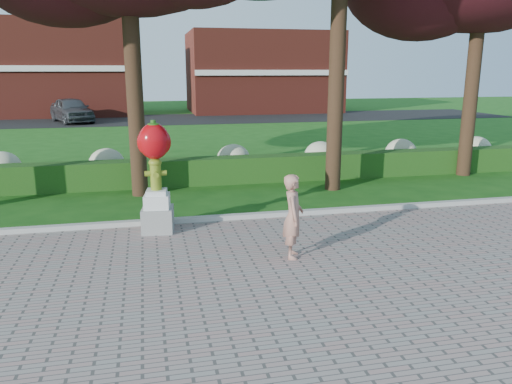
% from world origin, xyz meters
% --- Properties ---
extents(ground, '(100.00, 100.00, 0.00)m').
position_xyz_m(ground, '(0.00, 0.00, 0.00)').
color(ground, '#184E13').
rests_on(ground, ground).
extents(curb, '(40.00, 0.18, 0.15)m').
position_xyz_m(curb, '(0.00, 3.00, 0.07)').
color(curb, '#ADADA5').
rests_on(curb, ground).
extents(lawn_hedge, '(24.00, 0.70, 0.80)m').
position_xyz_m(lawn_hedge, '(0.00, 7.00, 0.40)').
color(lawn_hedge, '#154614').
rests_on(lawn_hedge, ground).
extents(hydrangea_row, '(20.10, 1.10, 0.99)m').
position_xyz_m(hydrangea_row, '(0.57, 8.00, 0.55)').
color(hydrangea_row, beige).
rests_on(hydrangea_row, ground).
extents(street, '(50.00, 8.00, 0.02)m').
position_xyz_m(street, '(0.00, 28.00, 0.01)').
color(street, black).
rests_on(street, ground).
extents(building_left, '(14.00, 8.00, 7.00)m').
position_xyz_m(building_left, '(-10.00, 34.00, 3.50)').
color(building_left, maroon).
rests_on(building_left, ground).
extents(building_right, '(12.00, 8.00, 6.40)m').
position_xyz_m(building_right, '(8.00, 34.00, 3.20)').
color(building_right, maroon).
rests_on(building_right, ground).
extents(hydrant_sculpture, '(0.72, 0.72, 2.37)m').
position_xyz_m(hydrant_sculpture, '(-1.61, 2.50, 1.29)').
color(hydrant_sculpture, gray).
rests_on(hydrant_sculpture, walkway).
extents(woman, '(0.51, 0.64, 1.55)m').
position_xyz_m(woman, '(0.77, 0.42, 0.82)').
color(woman, tan).
rests_on(woman, walkway).
extents(parked_car, '(3.63, 5.19, 1.64)m').
position_xyz_m(parked_car, '(-6.49, 27.25, 0.84)').
color(parked_car, '#43474B').
rests_on(parked_car, street).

